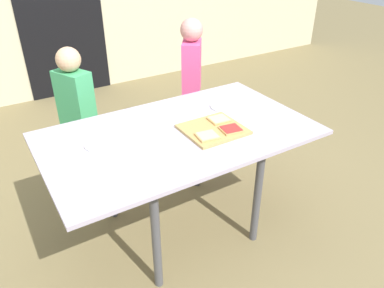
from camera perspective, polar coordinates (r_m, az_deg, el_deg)
name	(u,v)px	position (r m, az deg, el deg)	size (l,w,h in m)	color
ground_plane	(181,226)	(2.51, -1.69, -12.37)	(16.00, 16.00, 0.00)	olive
house_door	(59,3)	(4.39, -19.69, 19.60)	(0.90, 0.02, 2.00)	black
dining_table	(179,142)	(2.13, -1.94, 0.30)	(1.50, 0.88, 0.70)	#B3A7BC
cutting_board	(213,129)	(2.10, 3.23, 2.24)	(0.33, 0.30, 0.02)	tan
pizza_slice_near_left	(207,136)	(2.01, 2.36, 1.25)	(0.13, 0.12, 0.01)	tan
pizza_slice_near_right	(231,129)	(2.08, 5.97, 2.26)	(0.13, 0.12, 0.01)	tan
pizza_slice_far_right	(219,119)	(2.18, 4.12, 3.77)	(0.12, 0.11, 0.01)	tan
plate_white_left	(103,144)	(2.02, -13.47, 0.04)	(0.19, 0.19, 0.01)	silver
plate_white_right	(225,106)	(2.40, 5.13, 5.75)	(0.19, 0.19, 0.01)	white
child_left	(77,113)	(2.68, -17.06, 4.55)	(0.23, 0.28, 1.05)	#42395D
child_right	(192,78)	(3.04, -0.05, 10.02)	(0.25, 0.28, 1.11)	#403154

